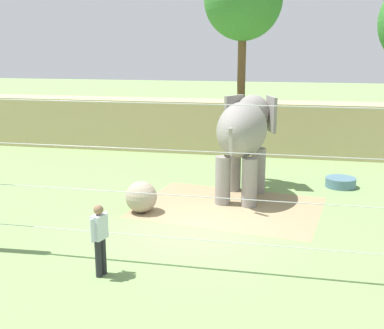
{
  "coord_description": "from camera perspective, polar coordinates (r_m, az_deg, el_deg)",
  "views": [
    {
      "loc": [
        2.49,
        -12.88,
        5.04
      ],
      "look_at": [
        -0.59,
        1.88,
        1.4
      ],
      "focal_mm": 45.79,
      "sensor_mm": 36.0,
      "label": 1
    }
  ],
  "objects": [
    {
      "name": "embankment_wall",
      "position": [
        23.81,
        5.65,
        4.35
      ],
      "size": [
        36.0,
        1.8,
        2.5
      ],
      "primitive_type": "cube",
      "color": "tan",
      "rests_on": "ground"
    },
    {
      "name": "zookeeper",
      "position": [
        11.18,
        -10.69,
        -8.28
      ],
      "size": [
        0.32,
        0.59,
        1.67
      ],
      "color": "#232328",
      "rests_on": "ground"
    },
    {
      "name": "ground_plane",
      "position": [
        14.06,
        0.8,
        -7.44
      ],
      "size": [
        120.0,
        120.0,
        0.0
      ],
      "primitive_type": "plane",
      "color": "#759956"
    },
    {
      "name": "dirt_patch",
      "position": [
        15.87,
        4.35,
        -4.97
      ],
      "size": [
        6.26,
        4.99,
        0.01
      ],
      "primitive_type": "cube",
      "rotation": [
        0.0,
        0.0,
        -0.15
      ],
      "color": "#937F5B",
      "rests_on": "ground"
    },
    {
      "name": "tree_right_of_centre",
      "position": [
        27.01,
        5.98,
        18.55
      ],
      "size": [
        4.11,
        4.11,
        9.64
      ],
      "color": "brown",
      "rests_on": "ground"
    },
    {
      "name": "enrichment_ball",
      "position": [
        15.32,
        -5.94,
        -3.76
      ],
      "size": [
        0.99,
        0.99,
        0.99
      ],
      "primitive_type": "sphere",
      "color": "gray",
      "rests_on": "ground"
    },
    {
      "name": "elephant",
      "position": [
        16.69,
        6.11,
        3.75
      ],
      "size": [
        2.02,
        4.51,
        3.35
      ],
      "color": "gray",
      "rests_on": "ground"
    },
    {
      "name": "cable_fence",
      "position": [
        11.04,
        -1.71,
        -2.37
      ],
      "size": [
        11.34,
        0.25,
        4.0
      ],
      "color": "brown",
      "rests_on": "ground"
    },
    {
      "name": "water_tub",
      "position": [
        18.83,
        16.92,
        -1.98
      ],
      "size": [
        1.1,
        1.1,
        0.35
      ],
      "color": "slate",
      "rests_on": "ground"
    }
  ]
}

